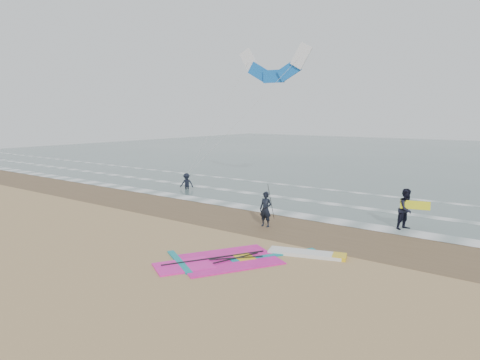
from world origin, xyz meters
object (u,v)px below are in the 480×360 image
Objects in this scene: windsurf_rig at (250,258)px; person_standing at (266,209)px; person_wading at (187,179)px; person_walking at (406,209)px; surf_kite at (274,68)px.

person_standing is (-2.12, 4.33, 0.82)m from windsurf_rig.
person_standing reaches higher than person_wading.
person_standing is 0.88× the size of person_walking.
person_standing reaches higher than windsurf_rig.
person_standing is at bearing 147.27° from person_walking.
person_wading is at bearing 151.06° from person_standing.
surf_kite reaches higher than person_wading.
surf_kite reaches higher than person_walking.
person_walking is 14.55m from surf_kite.
person_wading is 10.02m from surf_kite.
person_wading is (-10.30, 5.31, -0.09)m from person_standing.
person_standing is 0.19× the size of surf_kite.
windsurf_rig is 3.55× the size of person_standing.
person_walking is at bearing -30.20° from person_wading.
person_walking is (5.59, 3.53, 0.12)m from person_standing.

